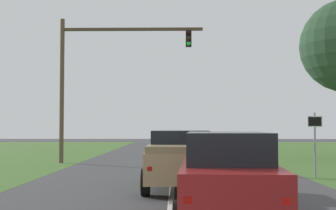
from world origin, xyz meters
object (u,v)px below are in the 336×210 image
at_px(red_suv_near, 228,176).
at_px(traffic_light, 98,67).
at_px(keep_moving_sign, 315,136).
at_px(pickup_truck_lead, 180,159).

bearing_deg(red_suv_near, traffic_light, 108.39).
bearing_deg(red_suv_near, keep_moving_sign, 63.85).
relative_size(red_suv_near, traffic_light, 0.59).
xyz_separation_m(pickup_truck_lead, traffic_light, (-4.50, 10.80, 4.37)).
bearing_deg(keep_moving_sign, pickup_truck_lead, -147.21).
height_order(red_suv_near, pickup_truck_lead, red_suv_near).
bearing_deg(pickup_truck_lead, red_suv_near, -80.36).
height_order(pickup_truck_lead, keep_moving_sign, keep_moving_sign).
distance_m(pickup_truck_lead, keep_moving_sign, 6.45).
xyz_separation_m(red_suv_near, traffic_light, (-5.44, 16.38, 4.35)).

